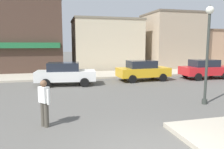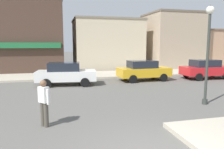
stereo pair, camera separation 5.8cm
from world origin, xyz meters
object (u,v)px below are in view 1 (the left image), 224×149
Objects in this scene: pedestrian_crossing_near at (44,102)px; lamp_post at (208,41)px; parked_car_nearest at (65,73)px; parked_car_third at (205,69)px; parked_car_second at (143,70)px.

lamp_post is at bearing 8.74° from pedestrian_crossing_near.
parked_car_nearest is 1.04× the size of parked_car_third.
parked_car_nearest and parked_car_third have the same top height.
parked_car_nearest is 2.58× the size of pedestrian_crossing_near.
parked_car_second is (-0.25, 7.01, -2.15)m from lamp_post.
parked_car_nearest is 5.91m from parked_car_second.
pedestrian_crossing_near is (-1.02, -7.63, 0.06)m from parked_car_nearest.
lamp_post is at bearing -87.95° from parked_car_second.
parked_car_second is 5.31m from parked_car_third.
parked_car_nearest and parked_car_second have the same top height.
pedestrian_crossing_near reaches higher than parked_car_third.
pedestrian_crossing_near is at bearing -97.60° from parked_car_nearest.
parked_car_nearest is 11.18m from parked_car_third.
pedestrian_crossing_near reaches higher than parked_car_second.
pedestrian_crossing_near is at bearing -130.41° from parked_car_second.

